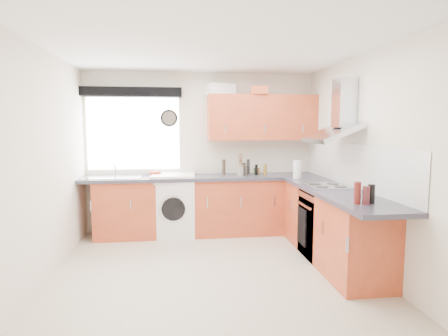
{
  "coord_description": "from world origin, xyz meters",
  "views": [
    {
      "loc": [
        -0.37,
        -4.16,
        1.66
      ],
      "look_at": [
        0.25,
        0.85,
        1.1
      ],
      "focal_mm": 30.0,
      "sensor_mm": 36.0,
      "label": 1
    }
  ],
  "objects": [
    {
      "name": "ground_plane",
      "position": [
        0.0,
        0.0,
        0.0
      ],
      "size": [
        3.6,
        3.6,
        0.0
      ],
      "primitive_type": "plane",
      "color": "beige"
    },
    {
      "name": "ceiling",
      "position": [
        0.0,
        0.0,
        2.5
      ],
      "size": [
        3.6,
        3.6,
        0.02
      ],
      "primitive_type": "cube",
      "color": "white",
      "rests_on": "wall_back"
    },
    {
      "name": "wall_back",
      "position": [
        0.0,
        1.8,
        1.25
      ],
      "size": [
        3.6,
        0.02,
        2.5
      ],
      "primitive_type": "cube",
      "color": "silver",
      "rests_on": "ground_plane"
    },
    {
      "name": "wall_front",
      "position": [
        0.0,
        -1.8,
        1.25
      ],
      "size": [
        3.6,
        0.02,
        2.5
      ],
      "primitive_type": "cube",
      "color": "silver",
      "rests_on": "ground_plane"
    },
    {
      "name": "wall_left",
      "position": [
        -1.8,
        0.0,
        1.25
      ],
      "size": [
        0.02,
        3.6,
        2.5
      ],
      "primitive_type": "cube",
      "color": "silver",
      "rests_on": "ground_plane"
    },
    {
      "name": "wall_right",
      "position": [
        1.8,
        0.0,
        1.25
      ],
      "size": [
        0.02,
        3.6,
        2.5
      ],
      "primitive_type": "cube",
      "color": "silver",
      "rests_on": "ground_plane"
    },
    {
      "name": "window",
      "position": [
        -1.05,
        1.79,
        1.55
      ],
      "size": [
        1.4,
        0.02,
        1.1
      ],
      "primitive_type": "cube",
      "color": "white",
      "rests_on": "wall_back"
    },
    {
      "name": "window_blind",
      "position": [
        -1.05,
        1.7,
        2.18
      ],
      "size": [
        1.5,
        0.18,
        0.14
      ],
      "primitive_type": "cube",
      "color": "black",
      "rests_on": "wall_back"
    },
    {
      "name": "splashback",
      "position": [
        1.79,
        0.3,
        1.18
      ],
      "size": [
        0.01,
        3.0,
        0.54
      ],
      "primitive_type": "cube",
      "color": "white",
      "rests_on": "wall_right"
    },
    {
      "name": "base_cab_back",
      "position": [
        -0.1,
        1.51,
        0.43
      ],
      "size": [
        3.0,
        0.58,
        0.86
      ],
      "primitive_type": "cube",
      "color": "#A73E21",
      "rests_on": "ground_plane"
    },
    {
      "name": "base_cab_corner",
      "position": [
        1.5,
        1.5,
        0.43
      ],
      "size": [
        0.6,
        0.6,
        0.86
      ],
      "primitive_type": "cube",
      "color": "#A73E21",
      "rests_on": "ground_plane"
    },
    {
      "name": "base_cab_right",
      "position": [
        1.51,
        0.15,
        0.43
      ],
      "size": [
        0.58,
        2.1,
        0.86
      ],
      "primitive_type": "cube",
      "color": "#A73E21",
      "rests_on": "ground_plane"
    },
    {
      "name": "worktop_back",
      "position": [
        0.0,
        1.5,
        0.89
      ],
      "size": [
        3.6,
        0.62,
        0.05
      ],
      "primitive_type": "cube",
      "color": "#2C2B37",
      "rests_on": "base_cab_back"
    },
    {
      "name": "worktop_right",
      "position": [
        1.5,
        0.0,
        0.89
      ],
      "size": [
        0.62,
        2.42,
        0.05
      ],
      "primitive_type": "cube",
      "color": "#2C2B37",
      "rests_on": "base_cab_right"
    },
    {
      "name": "sink",
      "position": [
        -1.33,
        1.5,
        0.95
      ],
      "size": [
        0.84,
        0.46,
        0.1
      ],
      "primitive_type": null,
      "color": "silver",
      "rests_on": "worktop_back"
    },
    {
      "name": "oven",
      "position": [
        1.5,
        0.3,
        0.42
      ],
      "size": [
        0.56,
        0.58,
        0.85
      ],
      "primitive_type": "cube",
      "color": "black",
      "rests_on": "ground_plane"
    },
    {
      "name": "hob_plate",
      "position": [
        1.5,
        0.3,
        0.92
      ],
      "size": [
        0.52,
        0.52,
        0.01
      ],
      "primitive_type": "cube",
      "color": "silver",
      "rests_on": "worktop_right"
    },
    {
      "name": "extractor_hood",
      "position": [
        1.6,
        0.3,
        1.77
      ],
      "size": [
        0.52,
        0.78,
        0.66
      ],
      "primitive_type": null,
      "color": "silver",
      "rests_on": "wall_right"
    },
    {
      "name": "upper_cabinets",
      "position": [
        0.95,
        1.62,
        1.8
      ],
      "size": [
        1.7,
        0.35,
        0.7
      ],
      "primitive_type": "cube",
      "color": "#A73E21",
      "rests_on": "wall_back"
    },
    {
      "name": "washing_machine",
      "position": [
        -0.45,
        1.52,
        0.47
      ],
      "size": [
        0.67,
        0.65,
        0.94
      ],
      "primitive_type": "cube",
      "rotation": [
        0.0,
        0.0,
        -0.04
      ],
      "color": "white",
      "rests_on": "ground_plane"
    },
    {
      "name": "wall_clock",
      "position": [
        -0.5,
        1.78,
        1.79
      ],
      "size": [
        0.27,
        0.04,
        0.27
      ],
      "primitive_type": "cylinder",
      "rotation": [
        1.57,
        0.0,
        0.0
      ],
      "color": "black",
      "rests_on": "wall_back"
    },
    {
      "name": "casserole",
      "position": [
        0.3,
        1.72,
        2.23
      ],
      "size": [
        0.48,
        0.41,
        0.17
      ],
      "primitive_type": "cube",
      "rotation": [
        0.0,
        0.0,
        0.34
      ],
      "color": "white",
      "rests_on": "upper_cabinets"
    },
    {
      "name": "storage_box",
      "position": [
        0.88,
        1.52,
        2.21
      ],
      "size": [
        0.29,
        0.26,
        0.12
      ],
      "primitive_type": "cube",
      "rotation": [
        0.0,
        0.0,
        -0.18
      ],
      "color": "#BF4925",
      "rests_on": "upper_cabinets"
    },
    {
      "name": "utensil_pot",
      "position": [
        0.58,
        1.45,
        0.98
      ],
      "size": [
        0.12,
        0.12,
        0.14
      ],
      "primitive_type": "cylinder",
      "rotation": [
        0.0,
        0.0,
        -0.19
      ],
      "color": "gray",
      "rests_on": "worktop_back"
    },
    {
      "name": "kitchen_roll",
      "position": [
        1.35,
        1.05,
        1.04
      ],
      "size": [
        0.13,
        0.13,
        0.26
      ],
      "primitive_type": "cylinder",
      "rotation": [
        0.0,
        0.0,
        0.12
      ],
      "color": "white",
      "rests_on": "worktop_right"
    },
    {
      "name": "tomato_cluster",
      "position": [
        -0.72,
        1.61,
        0.95
      ],
      "size": [
        0.18,
        0.18,
        0.07
      ],
      "primitive_type": null,
      "rotation": [
        0.0,
        0.0,
        0.17
      ],
      "color": "#A72510",
      "rests_on": "worktop_back"
    },
    {
      "name": "jar_0",
      "position": [
        0.9,
        1.65,
        0.96
      ],
      "size": [
        0.04,
        0.04,
        0.09
      ],
      "primitive_type": "cylinder",
      "color": "brown",
      "rests_on": "worktop_back"
    },
    {
      "name": "jar_1",
      "position": [
        0.64,
        1.45,
        0.99
      ],
      "size": [
        0.06,
        0.06,
        0.17
      ],
      "primitive_type": "cylinder",
      "color": "brown",
      "rests_on": "worktop_back"
    },
    {
      "name": "jar_2",
      "position": [
        0.86,
        1.66,
        0.96
      ],
      "size": [
        0.07,
        0.07,
        0.09
      ],
      "primitive_type": "cylinder",
      "color": "#1E501C",
      "rests_on": "worktop_back"
    },
    {
      "name": "jar_3",
      "position": [
        0.63,
        1.44,
        0.99
      ],
      "size": [
        0.06,
        0.06,
        0.16
      ],
      "primitive_type": "cylinder",
      "color": "black",
      "rests_on": "worktop_back"
    },
    {
      "name": "jar_4",
      "position": [
        0.97,
        1.48,
        0.99
      ],
      "size": [
        0.06,
        0.06,
        0.17
      ],
      "primitive_type": "cylinder",
      "color": "olive",
      "rests_on": "worktop_back"
    },
    {
      "name": "jar_5",
      "position": [
        0.64,
        1.52,
        1.0
      ],
      "size": [
        0.05,
        0.05,
        0.19
      ],
      "primitive_type": "cylinder",
      "color": "black",
      "rests_on": "worktop_back"
    },
    {
      "name": "jar_6",
      "position": [
        0.74,
        1.65,
        1.03
      ],
      "size": [
        0.05,
        0.05,
        0.23
      ],
      "primitive_type": "cylinder",
      "color": "black",
      "rests_on": "worktop_back"
    },
    {
      "name": "jar_7",
      "position": [
        0.34,
        1.64,
        1.03
      ],
      "size": [
        0.05,
        0.05,
        0.24
      ],
      "primitive_type": "cylinder",
      "color": "#352A1D",
      "rests_on": "worktop_back"
    },
    {
      "name": "jar_8",
      "position": [
        0.84,
        1.5,
        0.99
      ],
      "size": [
        0.04,
        0.04,
        0.16
      ],
      "primitive_type": "cylinder",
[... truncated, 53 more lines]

